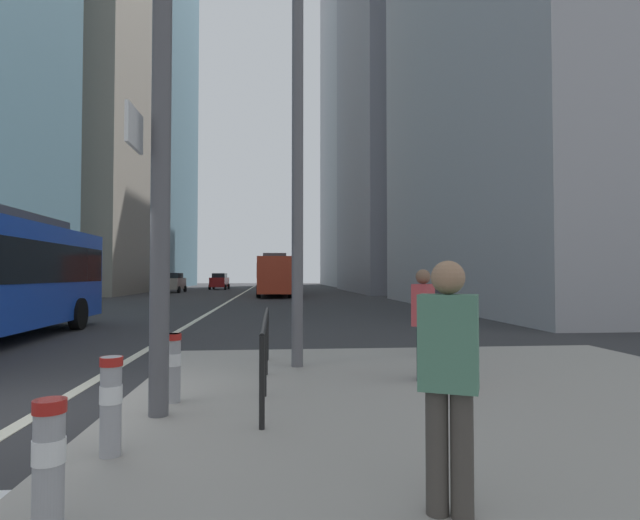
# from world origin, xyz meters

# --- Properties ---
(ground_plane) EXTENTS (160.00, 160.00, 0.00)m
(ground_plane) POSITION_xyz_m (0.00, 20.00, 0.00)
(ground_plane) COLOR #303033
(median_island) EXTENTS (9.00, 10.00, 0.15)m
(median_island) POSITION_xyz_m (5.50, -1.00, 0.07)
(median_island) COLOR gray
(median_island) RESTS_ON ground
(lane_centre_line) EXTENTS (0.20, 80.00, 0.01)m
(lane_centre_line) POSITION_xyz_m (0.00, 30.00, 0.01)
(lane_centre_line) COLOR beige
(lane_centre_line) RESTS_ON ground
(office_tower_left_mid) EXTENTS (13.00, 18.70, 48.13)m
(office_tower_left_mid) POSITION_xyz_m (-16.00, 42.44, 24.07)
(office_tower_left_mid) COLOR gray
(office_tower_left_mid) RESTS_ON ground
(office_tower_left_far) EXTENTS (11.75, 25.67, 50.68)m
(office_tower_left_far) POSITION_xyz_m (-16.00, 67.44, 25.34)
(office_tower_left_far) COLOR slate
(office_tower_left_far) RESTS_ON ground
(office_tower_right_mid) EXTENTS (12.19, 21.72, 46.43)m
(office_tower_right_mid) POSITION_xyz_m (17.00, 44.72, 23.22)
(office_tower_right_mid) COLOR gray
(office_tower_right_mid) RESTS_ON ground
(office_tower_right_far) EXTENTS (10.69, 25.19, 54.98)m
(office_tower_right_far) POSITION_xyz_m (17.00, 73.66, 27.49)
(office_tower_right_far) COLOR #9E9EA3
(office_tower_right_far) RESTS_ON ground
(city_bus_red_receding) EXTENTS (2.80, 11.43, 3.40)m
(city_bus_red_receding) POSITION_xyz_m (3.04, 34.75, 1.84)
(city_bus_red_receding) COLOR red
(city_bus_red_receding) RESTS_ON ground
(car_oncoming_mid) EXTENTS (2.18, 4.35, 1.94)m
(car_oncoming_mid) POSITION_xyz_m (-3.55, 54.01, 0.99)
(car_oncoming_mid) COLOR maroon
(car_oncoming_mid) RESTS_ON ground
(car_receding_near) EXTENTS (2.08, 4.25, 1.94)m
(car_receding_near) POSITION_xyz_m (3.65, 59.64, 0.99)
(car_receding_near) COLOR black
(car_receding_near) RESTS_ON ground
(car_receding_far) EXTENTS (2.05, 4.22, 1.94)m
(car_receding_far) POSITION_xyz_m (3.94, 51.92, 0.99)
(car_receding_far) COLOR #232838
(car_receding_far) RESTS_ON ground
(car_oncoming_far) EXTENTS (2.15, 4.29, 1.94)m
(car_oncoming_far) POSITION_xyz_m (-7.10, 44.22, 0.99)
(car_oncoming_far) COLOR #B2A899
(car_oncoming_far) RESTS_ON ground
(street_lamp_post) EXTENTS (5.50, 0.32, 8.00)m
(street_lamp_post) POSITION_xyz_m (3.33, 1.99, 5.28)
(street_lamp_post) COLOR #56565B
(street_lamp_post) RESTS_ON median_island
(bollard_left) EXTENTS (0.20, 0.20, 0.82)m
(bollard_left) POSITION_xyz_m (1.55, -3.44, 0.61)
(bollard_left) COLOR #99999E
(bollard_left) RESTS_ON median_island
(bollard_right) EXTENTS (0.20, 0.20, 0.86)m
(bollard_right) POSITION_xyz_m (1.50, -2.10, 0.63)
(bollard_right) COLOR #99999E
(bollard_right) RESTS_ON median_island
(bollard_back) EXTENTS (0.20, 0.20, 0.85)m
(bollard_back) POSITION_xyz_m (1.67, -0.27, 0.62)
(bollard_back) COLOR #99999E
(bollard_back) RESTS_ON median_island
(pedestrian_railing) EXTENTS (0.06, 4.25, 0.98)m
(pedestrian_railing) POSITION_xyz_m (2.80, 0.62, 0.87)
(pedestrian_railing) COLOR black
(pedestrian_railing) RESTS_ON median_island
(pedestrian_waiting) EXTENTS (0.45, 0.38, 1.68)m
(pedestrian_waiting) POSITION_xyz_m (4.07, -3.44, 1.08)
(pedestrian_waiting) COLOR #423D38
(pedestrian_waiting) RESTS_ON median_island
(pedestrian_walking) EXTENTS (0.42, 0.45, 1.67)m
(pedestrian_walking) POSITION_xyz_m (5.17, 0.69, 1.07)
(pedestrian_walking) COLOR black
(pedestrian_walking) RESTS_ON median_island
(pedestrian_far) EXTENTS (0.43, 0.34, 1.60)m
(pedestrian_far) POSITION_xyz_m (6.12, 2.89, 1.03)
(pedestrian_far) COLOR black
(pedestrian_far) RESTS_ON median_island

